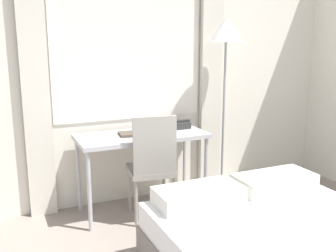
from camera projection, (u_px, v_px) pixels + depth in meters
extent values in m
cube|color=silver|center=(141.00, 68.00, 3.93)|extent=(5.39, 0.05, 2.70)
cube|color=white|center=(129.00, 42.00, 3.80)|extent=(1.51, 0.01, 1.50)
cube|color=beige|center=(35.00, 78.00, 3.47)|extent=(0.24, 0.06, 2.60)
cube|color=beige|center=(211.00, 71.00, 4.18)|extent=(0.24, 0.06, 2.60)
cube|color=#B2B2B7|center=(142.00, 136.00, 3.69)|extent=(1.21, 0.54, 0.04)
cylinder|color=#B2B2B7|center=(89.00, 192.00, 3.34)|extent=(0.04, 0.04, 0.72)
cylinder|color=#B2B2B7|center=(206.00, 174.00, 3.79)|extent=(0.04, 0.04, 0.72)
cylinder|color=#B2B2B7|center=(78.00, 175.00, 3.76)|extent=(0.04, 0.04, 0.72)
cylinder|color=#B2B2B7|center=(184.00, 161.00, 4.21)|extent=(0.04, 0.04, 0.72)
cube|color=gray|center=(151.00, 170.00, 3.60)|extent=(0.46, 0.46, 0.05)
cube|color=gray|center=(155.00, 146.00, 3.37)|extent=(0.38, 0.10, 0.51)
cylinder|color=gray|center=(136.00, 204.00, 3.45)|extent=(0.03, 0.03, 0.43)
cylinder|color=gray|center=(173.00, 200.00, 3.54)|extent=(0.03, 0.03, 0.43)
cylinder|color=gray|center=(130.00, 190.00, 3.77)|extent=(0.03, 0.03, 0.43)
cylinder|color=gray|center=(164.00, 186.00, 3.86)|extent=(0.03, 0.03, 0.43)
cube|color=silver|center=(199.00, 195.00, 2.87)|extent=(0.64, 0.32, 0.12)
cube|color=silver|center=(274.00, 182.00, 3.14)|extent=(0.64, 0.32, 0.12)
cylinder|color=#4C4C51|center=(221.00, 194.00, 4.20)|extent=(0.27, 0.27, 0.03)
cylinder|color=gray|center=(223.00, 120.00, 4.03)|extent=(0.02, 0.02, 1.58)
cone|color=silver|center=(226.00, 30.00, 3.83)|extent=(0.33, 0.33, 0.23)
cube|color=#2D2D2D|center=(181.00, 125.00, 3.92)|extent=(0.15, 0.14, 0.06)
cube|color=#2D2D2D|center=(181.00, 121.00, 3.92)|extent=(0.18, 0.05, 0.02)
cube|color=#4C4238|center=(131.00, 134.00, 3.65)|extent=(0.24, 0.21, 0.02)
cube|color=white|center=(131.00, 133.00, 3.65)|extent=(0.23, 0.19, 0.01)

